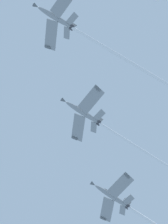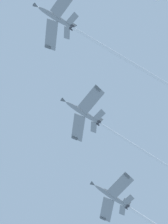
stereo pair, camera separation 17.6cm
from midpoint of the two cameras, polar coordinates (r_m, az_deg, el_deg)
The scene contains 3 objects.
jet_second at distance 145.37m, azimuth 0.21°, elevation 8.36°, with size 32.87×37.77×25.99m.
jet_third at distance 151.48m, azimuth 1.98°, elevation -1.42°, with size 31.69×36.34×24.36m.
jet_fourth at distance 159.98m, azimuth 6.49°, elevation -11.35°, with size 34.40×39.66×25.72m.
Camera 2 is at (13.06, 10.21, 1.91)m, focal length 83.38 mm.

